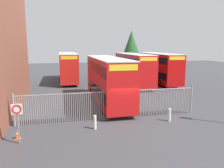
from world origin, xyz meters
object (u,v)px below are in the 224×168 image
at_px(double_decker_bus_behind_fence_right, 68,66).
at_px(bollard_center_front, 169,115).
at_px(double_decker_bus_far_back, 158,67).
at_px(traffic_cone_by_gate, 18,134).
at_px(bollard_near_left, 95,122).
at_px(speed_limit_sign_post, 17,114).
at_px(double_decker_bus_behind_fence_left, 134,68).
at_px(double_decker_bus_near_gate, 108,79).

xyz_separation_m(double_decker_bus_behind_fence_right, bollard_center_front, (6.55, -20.43, -1.95)).
xyz_separation_m(double_decker_bus_far_back, traffic_cone_by_gate, (-16.94, -17.00, -2.13)).
bearing_deg(bollard_near_left, bollard_center_front, 3.06).
xyz_separation_m(double_decker_bus_behind_fence_right, speed_limit_sign_post, (-3.67, -21.99, -0.65)).
bearing_deg(double_decker_bus_behind_fence_left, bollard_near_left, -117.13).
relative_size(double_decker_bus_far_back, speed_limit_sign_post, 4.50).
height_order(double_decker_bus_behind_fence_left, bollard_near_left, double_decker_bus_behind_fence_left).
relative_size(double_decker_bus_behind_fence_left, bollard_center_front, 11.38).
distance_m(double_decker_bus_behind_fence_right, bollard_center_front, 21.55).
relative_size(double_decker_bus_behind_fence_right, traffic_cone_by_gate, 18.32).
height_order(double_decker_bus_behind_fence_left, double_decker_bus_far_back, same).
bearing_deg(double_decker_bus_near_gate, bollard_near_left, -109.49).
height_order(bollard_near_left, traffic_cone_by_gate, bollard_near_left).
xyz_separation_m(double_decker_bus_near_gate, double_decker_bus_behind_fence_right, (-3.20, 14.29, 0.00)).
distance_m(bollard_near_left, traffic_cone_by_gate, 4.82).
bearing_deg(double_decker_bus_behind_fence_left, double_decker_bus_behind_fence_right, 150.01).
distance_m(double_decker_bus_behind_fence_left, speed_limit_sign_post, 21.03).
bearing_deg(bollard_near_left, speed_limit_sign_post, -164.72).
distance_m(double_decker_bus_behind_fence_left, double_decker_bus_behind_fence_right, 10.28).
distance_m(double_decker_bus_behind_fence_right, bollard_near_left, 20.85).
bearing_deg(speed_limit_sign_post, bollard_near_left, 15.28).
bearing_deg(double_decker_bus_behind_fence_right, speed_limit_sign_post, -99.48).
bearing_deg(bollard_near_left, double_decker_bus_behind_fence_right, 92.53).
height_order(double_decker_bus_far_back, traffic_cone_by_gate, double_decker_bus_far_back).
relative_size(double_decker_bus_near_gate, speed_limit_sign_post, 4.50).
bearing_deg(bollard_center_front, double_decker_bus_near_gate, 118.63).
bearing_deg(bollard_center_front, double_decker_bus_far_back, 67.99).
height_order(double_decker_bus_near_gate, bollard_center_front, double_decker_bus_near_gate).
distance_m(bollard_center_front, traffic_cone_by_gate, 10.45).
xyz_separation_m(double_decker_bus_behind_fence_left, bollard_center_front, (-2.36, -15.29, -1.95)).
height_order(double_decker_bus_behind_fence_right, speed_limit_sign_post, double_decker_bus_behind_fence_right).
distance_m(bollard_center_front, speed_limit_sign_post, 10.42).
height_order(bollard_near_left, speed_limit_sign_post, speed_limit_sign_post).
xyz_separation_m(bollard_center_front, traffic_cone_by_gate, (-10.42, -0.86, -0.19)).
bearing_deg(traffic_cone_by_gate, double_decker_bus_behind_fence_right, 79.71).
height_order(double_decker_bus_behind_fence_left, traffic_cone_by_gate, double_decker_bus_behind_fence_left).
bearing_deg(double_decker_bus_behind_fence_right, double_decker_bus_behind_fence_left, -29.99).
height_order(double_decker_bus_behind_fence_left, bollard_center_front, double_decker_bus_behind_fence_left).
bearing_deg(double_decker_bus_behind_fence_left, bollard_center_front, -98.76).
xyz_separation_m(double_decker_bus_near_gate, bollard_near_left, (-2.28, -6.44, -1.95)).
bearing_deg(double_decker_bus_far_back, traffic_cone_by_gate, -134.90).
bearing_deg(double_decker_bus_behind_fence_right, bollard_near_left, -87.47).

